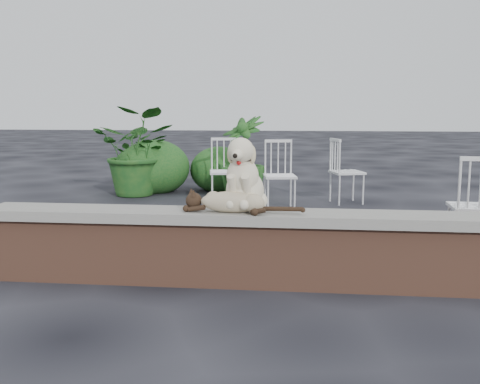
# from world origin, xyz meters

# --- Properties ---
(ground) EXTENTS (60.00, 60.00, 0.00)m
(ground) POSITION_xyz_m (0.00, 0.00, 0.00)
(ground) COLOR black
(ground) RESTS_ON ground
(brick_wall) EXTENTS (6.00, 0.30, 0.50)m
(brick_wall) POSITION_xyz_m (0.00, 0.00, 0.25)
(brick_wall) COLOR brown
(brick_wall) RESTS_ON ground
(capstone) EXTENTS (6.20, 0.40, 0.08)m
(capstone) POSITION_xyz_m (0.00, 0.00, 0.54)
(capstone) COLOR slate
(capstone) RESTS_ON brick_wall
(dog) EXTENTS (0.45, 0.55, 0.58)m
(dog) POSITION_xyz_m (-1.04, 0.10, 0.87)
(dog) COLOR beige
(dog) RESTS_ON capstone
(cat) EXTENTS (1.12, 0.43, 0.18)m
(cat) POSITION_xyz_m (-1.12, -0.05, 0.67)
(cat) COLOR tan
(cat) RESTS_ON capstone
(chair_c) EXTENTS (0.59, 0.59, 0.94)m
(chair_c) POSITION_xyz_m (1.01, 1.14, 0.47)
(chair_c) COLOR white
(chair_c) RESTS_ON ground
(chair_e) EXTENTS (0.70, 0.70, 0.94)m
(chair_e) POSITION_xyz_m (0.06, 3.86, 0.47)
(chair_e) COLOR white
(chair_e) RESTS_ON ground
(chair_a) EXTENTS (0.65, 0.65, 0.94)m
(chair_a) POSITION_xyz_m (-0.89, 3.28, 0.47)
(chair_a) COLOR white
(chair_a) RESTS_ON ground
(chair_b) EXTENTS (0.65, 0.65, 0.94)m
(chair_b) POSITION_xyz_m (-1.71, 3.70, 0.47)
(chair_b) COLOR white
(chair_b) RESTS_ON ground
(potted_plant_a) EXTENTS (1.29, 1.13, 1.40)m
(potted_plant_a) POSITION_xyz_m (-3.16, 4.24, 0.70)
(potted_plant_a) COLOR #14491C
(potted_plant_a) RESTS_ON ground
(potted_plant_b) EXTENTS (0.99, 0.99, 1.25)m
(potted_plant_b) POSITION_xyz_m (-1.49, 4.09, 0.63)
(potted_plant_b) COLOR #14491C
(potted_plant_b) RESTS_ON ground
(shrubbery) EXTENTS (2.17, 1.33, 0.91)m
(shrubbery) POSITION_xyz_m (-2.77, 4.64, 0.38)
(shrubbery) COLOR #14491C
(shrubbery) RESTS_ON ground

